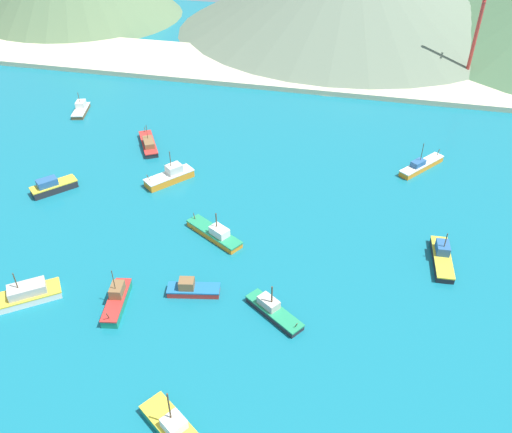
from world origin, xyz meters
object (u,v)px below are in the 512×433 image
(fishing_boat_3, at_px, (53,186))
(fishing_boat_7, at_px, (21,296))
(fishing_boat_6, at_px, (215,233))
(fishing_boat_14, at_px, (170,176))
(fishing_boat_2, at_px, (273,310))
(fishing_boat_9, at_px, (171,424))
(fishing_boat_0, at_px, (442,257))
(fishing_boat_8, at_px, (81,109))
(radio_tower, at_px, (481,16))
(fishing_boat_15, at_px, (421,166))
(fishing_boat_13, at_px, (117,300))
(fishing_boat_1, at_px, (148,144))
(fishing_boat_10, at_px, (192,289))

(fishing_boat_3, xyz_separation_m, fishing_boat_7, (9.91, -24.73, -0.10))
(fishing_boat_6, bearing_deg, fishing_boat_14, 132.39)
(fishing_boat_2, bearing_deg, fishing_boat_9, -111.16)
(fishing_boat_0, distance_m, fishing_boat_8, 82.10)
(radio_tower, bearing_deg, fishing_boat_8, -154.77)
(fishing_boat_6, xyz_separation_m, fishing_boat_9, (4.81, -31.75, 0.04))
(radio_tower, bearing_deg, fishing_boat_15, -103.82)
(fishing_boat_0, height_order, fishing_boat_13, fishing_boat_13)
(fishing_boat_1, xyz_separation_m, fishing_boat_9, (25.76, -55.97, 0.04))
(fishing_boat_1, xyz_separation_m, fishing_boat_7, (-0.01, -43.09, 0.14))
(fishing_boat_2, height_order, fishing_boat_7, fishing_boat_7)
(fishing_boat_15, bearing_deg, fishing_boat_8, 173.98)
(fishing_boat_1, bearing_deg, fishing_boat_0, -22.06)
(fishing_boat_10, height_order, fishing_boat_15, fishing_boat_15)
(fishing_boat_0, xyz_separation_m, fishing_boat_13, (-41.76, -18.83, 0.12))
(fishing_boat_9, bearing_deg, fishing_boat_6, 98.61)
(fishing_boat_2, height_order, fishing_boat_6, fishing_boat_6)
(fishing_boat_13, xyz_separation_m, fishing_boat_14, (-4.01, 30.17, 0.09))
(fishing_boat_15, bearing_deg, fishing_boat_14, -161.57)
(fishing_boat_6, height_order, fishing_boat_15, fishing_boat_15)
(fishing_boat_7, height_order, fishing_boat_8, fishing_boat_7)
(fishing_boat_13, distance_m, fishing_boat_15, 59.41)
(fishing_boat_6, distance_m, fishing_boat_9, 32.11)
(fishing_boat_1, distance_m, fishing_boat_15, 52.01)
(fishing_boat_8, bearing_deg, fishing_boat_2, -42.62)
(fishing_boat_10, height_order, fishing_boat_13, fishing_boat_13)
(fishing_boat_15, relative_size, radio_tower, 0.33)
(fishing_boat_6, distance_m, fishing_boat_15, 41.68)
(fishing_boat_7, height_order, radio_tower, radio_tower)
(fishing_boat_6, height_order, fishing_boat_10, fishing_boat_6)
(fishing_boat_13, distance_m, radio_tower, 106.00)
(fishing_boat_6, distance_m, fishing_boat_8, 54.72)
(fishing_boat_13, bearing_deg, fishing_boat_15, 48.64)
(fishing_boat_2, height_order, fishing_boat_3, fishing_boat_2)
(fishing_boat_0, height_order, fishing_boat_14, fishing_boat_14)
(fishing_boat_1, relative_size, fishing_boat_6, 0.98)
(fishing_boat_0, relative_size, fishing_boat_10, 1.29)
(fishing_boat_15, bearing_deg, fishing_boat_0, -84.44)
(fishing_boat_3, distance_m, fishing_boat_10, 36.26)
(fishing_boat_9, relative_size, radio_tower, 0.26)
(fishing_boat_0, relative_size, fishing_boat_3, 1.27)
(fishing_boat_9, height_order, fishing_boat_13, fishing_boat_9)
(fishing_boat_0, height_order, fishing_boat_3, fishing_boat_0)
(fishing_boat_3, height_order, fishing_boat_7, fishing_boat_7)
(fishing_boat_1, xyz_separation_m, fishing_boat_15, (51.88, 3.72, -0.02))
(fishing_boat_1, bearing_deg, fishing_boat_8, 151.12)
(fishing_boat_0, bearing_deg, fishing_boat_10, -156.28)
(fishing_boat_14, distance_m, fishing_boat_15, 45.61)
(fishing_boat_9, bearing_deg, fishing_boat_10, 102.45)
(fishing_boat_3, bearing_deg, fishing_boat_13, -44.95)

